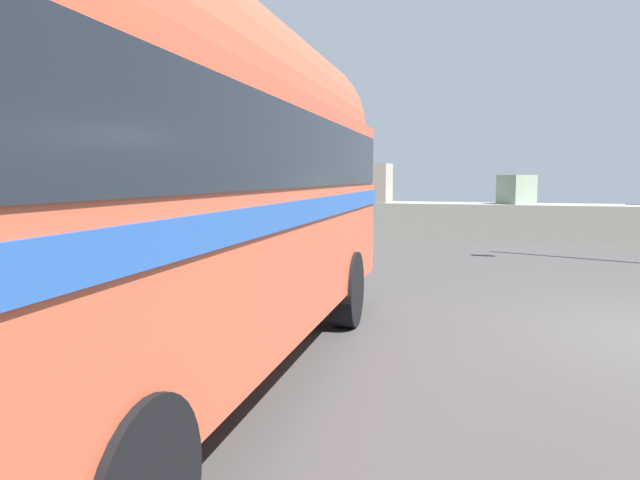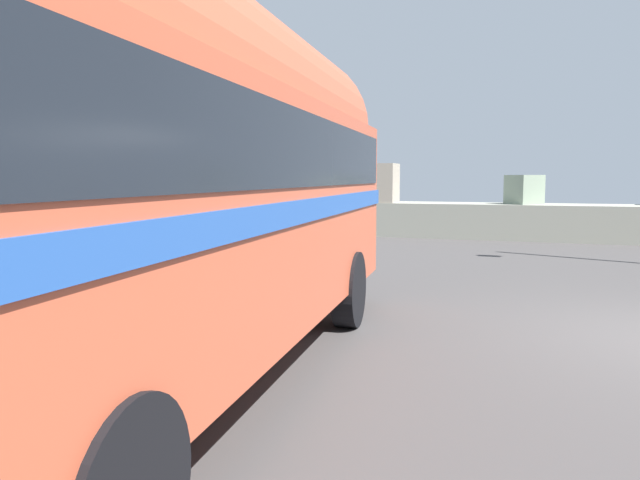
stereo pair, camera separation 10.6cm
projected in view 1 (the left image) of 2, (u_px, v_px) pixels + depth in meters
name	position (u px, v px, depth m)	size (l,w,h in m)	color
breakwater	(589.00, 219.00, 18.10)	(31.36, 2.15, 2.36)	gray
vintage_coach	(168.00, 162.00, 5.27)	(3.23, 8.78, 3.70)	black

